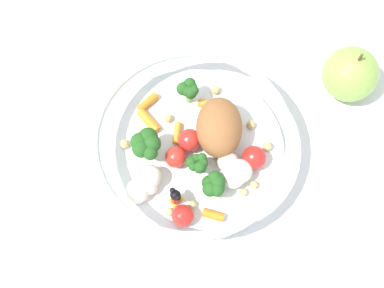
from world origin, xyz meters
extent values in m
plane|color=white|center=(0.00, 0.00, 0.00)|extent=(2.40, 2.40, 0.00)
cylinder|color=white|center=(0.01, 0.00, 0.01)|extent=(0.24, 0.24, 0.01)
torus|color=white|center=(0.01, 0.00, 0.05)|extent=(0.25, 0.25, 0.01)
ellipsoid|color=#935B33|center=(-0.02, 0.01, 0.04)|extent=(0.10, 0.09, 0.06)
cylinder|color=#8EB766|center=(0.05, -0.04, 0.02)|extent=(0.01, 0.01, 0.03)
sphere|color=#23561E|center=(0.06, -0.04, 0.05)|extent=(0.02, 0.02, 0.02)
sphere|color=#23561E|center=(0.06, -0.03, 0.05)|extent=(0.02, 0.02, 0.02)
sphere|color=#23561E|center=(0.05, -0.03, 0.05)|extent=(0.02, 0.02, 0.02)
sphere|color=#23561E|center=(0.04, -0.04, 0.05)|extent=(0.03, 0.03, 0.03)
sphere|color=#23561E|center=(0.06, -0.05, 0.05)|extent=(0.02, 0.02, 0.02)
cylinder|color=#7FAD5B|center=(0.04, 0.05, 0.02)|extent=(0.01, 0.01, 0.02)
sphere|color=#23561E|center=(0.04, 0.05, 0.04)|extent=(0.02, 0.02, 0.02)
sphere|color=#23561E|center=(0.04, 0.06, 0.04)|extent=(0.02, 0.02, 0.02)
sphere|color=#23561E|center=(0.03, 0.06, 0.04)|extent=(0.02, 0.02, 0.02)
sphere|color=#23561E|center=(0.03, 0.05, 0.04)|extent=(0.02, 0.02, 0.02)
sphere|color=#23561E|center=(0.04, 0.05, 0.03)|extent=(0.02, 0.02, 0.02)
cylinder|color=#7FAD5B|center=(-0.04, -0.05, 0.02)|extent=(0.01, 0.01, 0.02)
sphere|color=#23561E|center=(-0.04, -0.05, 0.04)|extent=(0.01, 0.01, 0.01)
sphere|color=#23561E|center=(-0.04, -0.04, 0.04)|extent=(0.02, 0.02, 0.02)
sphere|color=#23561E|center=(-0.04, -0.04, 0.04)|extent=(0.01, 0.01, 0.01)
sphere|color=#23561E|center=(-0.04, -0.05, 0.04)|extent=(0.01, 0.01, 0.01)
sphere|color=#23561E|center=(-0.05, -0.05, 0.04)|extent=(0.02, 0.02, 0.02)
sphere|color=#23561E|center=(-0.04, -0.06, 0.04)|extent=(0.01, 0.01, 0.01)
sphere|color=#23561E|center=(-0.04, -0.06, 0.04)|extent=(0.02, 0.02, 0.02)
cylinder|color=#8EB766|center=(0.03, 0.02, 0.02)|extent=(0.01, 0.01, 0.02)
sphere|color=#23561E|center=(0.03, 0.02, 0.04)|extent=(0.01, 0.01, 0.01)
sphere|color=#23561E|center=(0.03, 0.03, 0.04)|extent=(0.02, 0.02, 0.02)
sphere|color=#23561E|center=(0.03, 0.03, 0.04)|extent=(0.01, 0.01, 0.01)
sphere|color=#23561E|center=(0.02, 0.02, 0.04)|extent=(0.01, 0.01, 0.01)
sphere|color=#23561E|center=(0.03, 0.02, 0.04)|extent=(0.01, 0.01, 0.01)
sphere|color=#23561E|center=(0.03, 0.01, 0.04)|extent=(0.01, 0.01, 0.01)
sphere|color=silver|center=(0.01, 0.06, 0.03)|extent=(0.03, 0.03, 0.03)
sphere|color=silver|center=(0.00, 0.07, 0.03)|extent=(0.03, 0.03, 0.03)
sphere|color=silver|center=(0.00, 0.06, 0.03)|extent=(0.02, 0.02, 0.02)
sphere|color=silver|center=(0.00, 0.05, 0.03)|extent=(0.03, 0.03, 0.03)
sphere|color=white|center=(0.10, -0.01, 0.02)|extent=(0.03, 0.03, 0.03)
sphere|color=white|center=(0.09, -0.01, 0.02)|extent=(0.02, 0.02, 0.02)
sphere|color=white|center=(0.08, -0.01, 0.03)|extent=(0.03, 0.03, 0.03)
sphere|color=white|center=(0.08, -0.02, 0.02)|extent=(0.03, 0.03, 0.03)
cube|color=yellow|center=(0.08, 0.03, 0.01)|extent=(0.02, 0.01, 0.00)
cylinder|color=red|center=(0.08, 0.03, 0.02)|extent=(0.01, 0.01, 0.02)
sphere|color=black|center=(0.08, 0.03, 0.04)|extent=(0.01, 0.01, 0.01)
sphere|color=black|center=(0.07, 0.02, 0.04)|extent=(0.01, 0.01, 0.01)
sphere|color=black|center=(0.08, 0.03, 0.04)|extent=(0.01, 0.01, 0.01)
cylinder|color=orange|center=(0.00, -0.09, 0.02)|extent=(0.03, 0.01, 0.01)
cylinder|color=orange|center=(0.01, -0.03, 0.02)|extent=(0.03, 0.02, 0.01)
cylinder|color=orange|center=(0.02, -0.07, 0.02)|extent=(0.02, 0.04, 0.01)
cylinder|color=orange|center=(0.06, 0.07, 0.02)|extent=(0.02, 0.03, 0.01)
cylinder|color=orange|center=(-0.05, -0.02, 0.02)|extent=(0.02, 0.03, 0.01)
sphere|color=red|center=(0.09, 0.05, 0.02)|extent=(0.03, 0.03, 0.03)
sphere|color=red|center=(0.04, -0.01, 0.02)|extent=(0.03, 0.03, 0.03)
sphere|color=red|center=(0.01, -0.01, 0.03)|extent=(0.03, 0.03, 0.03)
sphere|color=red|center=(-0.02, 0.07, 0.03)|extent=(0.03, 0.03, 0.03)
sphere|color=tan|center=(0.00, 0.09, 0.02)|extent=(0.01, 0.01, 0.01)
sphere|color=tan|center=(-0.06, 0.04, 0.02)|extent=(0.01, 0.01, 0.01)
sphere|color=#D1B775|center=(0.07, 0.05, 0.02)|extent=(0.01, 0.01, 0.01)
sphere|color=#D1B775|center=(0.09, 0.03, 0.02)|extent=(0.01, 0.01, 0.01)
sphere|color=tan|center=(-0.07, -0.03, 0.02)|extent=(0.01, 0.01, 0.01)
sphere|color=tan|center=(0.06, -0.07, 0.02)|extent=(0.01, 0.01, 0.01)
sphere|color=tan|center=(-0.05, 0.07, 0.02)|extent=(0.01, 0.01, 0.01)
sphere|color=tan|center=(0.02, 0.08, 0.02)|extent=(0.01, 0.01, 0.01)
sphere|color=tan|center=(0.00, -0.05, 0.02)|extent=(0.01, 0.01, 0.01)
sphere|color=#D1B775|center=(-0.01, 0.04, 0.02)|extent=(0.01, 0.01, 0.01)
sphere|color=#8CB74C|center=(-0.19, 0.10, 0.04)|extent=(0.07, 0.07, 0.07)
cylinder|color=brown|center=(-0.19, 0.10, 0.08)|extent=(0.00, 0.00, 0.01)
camera|label=1|loc=(0.18, 0.14, 0.60)|focal=46.21mm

